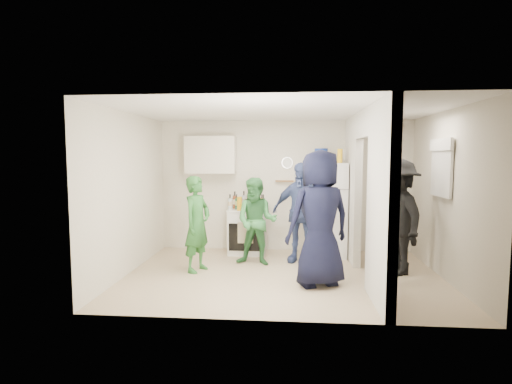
# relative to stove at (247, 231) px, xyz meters

# --- Properties ---
(floor) EXTENTS (4.80, 4.80, 0.00)m
(floor) POSITION_rel_stove_xyz_m (0.69, -1.37, -0.42)
(floor) COLOR tan
(floor) RESTS_ON ground
(wall_back) EXTENTS (4.80, 0.00, 4.80)m
(wall_back) POSITION_rel_stove_xyz_m (0.69, 0.33, 0.83)
(wall_back) COLOR silver
(wall_back) RESTS_ON floor
(wall_front) EXTENTS (4.80, 0.00, 4.80)m
(wall_front) POSITION_rel_stove_xyz_m (0.69, -3.07, 0.83)
(wall_front) COLOR silver
(wall_front) RESTS_ON floor
(wall_left) EXTENTS (0.00, 3.40, 3.40)m
(wall_left) POSITION_rel_stove_xyz_m (-1.71, -1.37, 0.83)
(wall_left) COLOR silver
(wall_left) RESTS_ON floor
(wall_right) EXTENTS (0.00, 3.40, 3.40)m
(wall_right) POSITION_rel_stove_xyz_m (3.09, -1.37, 0.83)
(wall_right) COLOR silver
(wall_right) RESTS_ON floor
(ceiling) EXTENTS (4.80, 4.80, 0.00)m
(ceiling) POSITION_rel_stove_xyz_m (0.69, -1.37, 2.08)
(ceiling) COLOR white
(ceiling) RESTS_ON wall_back
(partition_pier_back) EXTENTS (0.12, 1.20, 2.50)m
(partition_pier_back) POSITION_rel_stove_xyz_m (1.89, -0.27, 0.83)
(partition_pier_back) COLOR silver
(partition_pier_back) RESTS_ON floor
(partition_pier_front) EXTENTS (0.12, 1.20, 2.50)m
(partition_pier_front) POSITION_rel_stove_xyz_m (1.89, -2.47, 0.83)
(partition_pier_front) COLOR silver
(partition_pier_front) RESTS_ON floor
(partition_header) EXTENTS (0.12, 1.00, 0.40)m
(partition_header) POSITION_rel_stove_xyz_m (1.89, -1.37, 1.88)
(partition_header) COLOR silver
(partition_header) RESTS_ON partition_pier_back
(stove) EXTENTS (0.71, 0.59, 0.84)m
(stove) POSITION_rel_stove_xyz_m (0.00, 0.00, 0.00)
(stove) COLOR white
(stove) RESTS_ON floor
(upper_cabinet) EXTENTS (0.95, 0.34, 0.70)m
(upper_cabinet) POSITION_rel_stove_xyz_m (-0.71, 0.15, 1.43)
(upper_cabinet) COLOR silver
(upper_cabinet) RESTS_ON wall_back
(fridge) EXTENTS (0.70, 0.68, 1.70)m
(fridge) POSITION_rel_stove_xyz_m (1.46, -0.03, 0.43)
(fridge) COLOR white
(fridge) RESTS_ON floor
(wicker_basket) EXTENTS (0.35, 0.25, 0.15)m
(wicker_basket) POSITION_rel_stove_xyz_m (1.36, 0.02, 1.36)
(wicker_basket) COLOR brown
(wicker_basket) RESTS_ON fridge
(blue_bowl) EXTENTS (0.24, 0.24, 0.11)m
(blue_bowl) POSITION_rel_stove_xyz_m (1.36, 0.02, 1.49)
(blue_bowl) COLOR navy
(blue_bowl) RESTS_ON wicker_basket
(yellow_cup_stack_top) EXTENTS (0.09, 0.09, 0.25)m
(yellow_cup_stack_top) POSITION_rel_stove_xyz_m (1.68, -0.13, 1.41)
(yellow_cup_stack_top) COLOR yellow
(yellow_cup_stack_top) RESTS_ON fridge
(wall_clock) EXTENTS (0.22, 0.02, 0.22)m
(wall_clock) POSITION_rel_stove_xyz_m (0.74, 0.31, 1.28)
(wall_clock) COLOR white
(wall_clock) RESTS_ON wall_back
(spice_shelf) EXTENTS (0.35, 0.08, 0.03)m
(spice_shelf) POSITION_rel_stove_xyz_m (0.69, 0.28, 0.93)
(spice_shelf) COLOR olive
(spice_shelf) RESTS_ON wall_back
(nook_window) EXTENTS (0.03, 0.70, 0.80)m
(nook_window) POSITION_rel_stove_xyz_m (3.07, -1.17, 1.23)
(nook_window) COLOR black
(nook_window) RESTS_ON wall_right
(nook_window_frame) EXTENTS (0.04, 0.76, 0.86)m
(nook_window_frame) POSITION_rel_stove_xyz_m (3.05, -1.17, 1.23)
(nook_window_frame) COLOR white
(nook_window_frame) RESTS_ON wall_right
(nook_valance) EXTENTS (0.04, 0.82, 0.18)m
(nook_valance) POSITION_rel_stove_xyz_m (3.03, -1.17, 1.58)
(nook_valance) COLOR white
(nook_valance) RESTS_ON wall_right
(yellow_cup_stack_stove) EXTENTS (0.09, 0.09, 0.25)m
(yellow_cup_stack_stove) POSITION_rel_stove_xyz_m (-0.12, -0.22, 0.55)
(yellow_cup_stack_stove) COLOR gold
(yellow_cup_stack_stove) RESTS_ON stove
(red_cup) EXTENTS (0.09, 0.09, 0.12)m
(red_cup) POSITION_rel_stove_xyz_m (0.22, -0.20, 0.48)
(red_cup) COLOR red
(red_cup) RESTS_ON stove
(person_green_left) EXTENTS (0.55, 0.65, 1.52)m
(person_green_left) POSITION_rel_stove_xyz_m (-0.67, -1.22, 0.34)
(person_green_left) COLOR #2C6E32
(person_green_left) RESTS_ON floor
(person_green_center) EXTENTS (0.79, 0.66, 1.47)m
(person_green_center) POSITION_rel_stove_xyz_m (0.24, -0.77, 0.31)
(person_green_center) COLOR #3D8A40
(person_green_center) RESTS_ON floor
(person_denim) EXTENTS (1.09, 0.76, 1.72)m
(person_denim) POSITION_rel_stove_xyz_m (0.97, -0.53, 0.44)
(person_denim) COLOR #3C5283
(person_denim) RESTS_ON floor
(person_navy) EXTENTS (1.10, 0.93, 1.92)m
(person_navy) POSITION_rel_stove_xyz_m (1.20, -1.78, 0.54)
(person_navy) COLOR black
(person_navy) RESTS_ON floor
(person_nook) EXTENTS (0.91, 1.27, 1.78)m
(person_nook) POSITION_rel_stove_xyz_m (2.45, -1.10, 0.47)
(person_nook) COLOR black
(person_nook) RESTS_ON floor
(bottle_a) EXTENTS (0.06, 0.06, 0.25)m
(bottle_a) POSITION_rel_stove_xyz_m (-0.27, 0.13, 0.54)
(bottle_a) COLOR brown
(bottle_a) RESTS_ON stove
(bottle_b) EXTENTS (0.06, 0.06, 0.28)m
(bottle_b) POSITION_rel_stove_xyz_m (-0.19, -0.06, 0.56)
(bottle_b) COLOR #1B5234
(bottle_b) RESTS_ON stove
(bottle_c) EXTENTS (0.07, 0.07, 0.32)m
(bottle_c) POSITION_rel_stove_xyz_m (-0.08, 0.16, 0.58)
(bottle_c) COLOR silver
(bottle_c) RESTS_ON stove
(bottle_d) EXTENTS (0.08, 0.08, 0.33)m
(bottle_d) POSITION_rel_stove_xyz_m (0.04, -0.04, 0.58)
(bottle_d) COLOR #5D2510
(bottle_d) RESTS_ON stove
(bottle_e) EXTENTS (0.06, 0.06, 0.25)m
(bottle_e) POSITION_rel_stove_xyz_m (0.11, 0.17, 0.55)
(bottle_e) COLOR #949FA4
(bottle_e) RESTS_ON stove
(bottle_f) EXTENTS (0.06, 0.06, 0.31)m
(bottle_f) POSITION_rel_stove_xyz_m (0.19, 0.01, 0.58)
(bottle_f) COLOR #14371A
(bottle_f) RESTS_ON stove
(bottle_g) EXTENTS (0.07, 0.07, 0.26)m
(bottle_g) POSITION_rel_stove_xyz_m (0.26, 0.13, 0.55)
(bottle_g) COLOR #9E9D33
(bottle_g) RESTS_ON stove
(bottle_h) EXTENTS (0.08, 0.08, 0.28)m
(bottle_h) POSITION_rel_stove_xyz_m (-0.31, -0.12, 0.56)
(bottle_h) COLOR silver
(bottle_h) RESTS_ON stove
(bottle_i) EXTENTS (0.07, 0.07, 0.31)m
(bottle_i) POSITION_rel_stove_xyz_m (0.04, 0.10, 0.58)
(bottle_i) COLOR #5E1B10
(bottle_i) RESTS_ON stove
(bottle_j) EXTENTS (0.06, 0.06, 0.28)m
(bottle_j) POSITION_rel_stove_xyz_m (0.31, -0.10, 0.56)
(bottle_j) COLOR #1D5722
(bottle_j) RESTS_ON stove
(bottle_k) EXTENTS (0.08, 0.08, 0.32)m
(bottle_k) POSITION_rel_stove_xyz_m (-0.24, 0.03, 0.58)
(bottle_k) COLOR brown
(bottle_k) RESTS_ON stove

